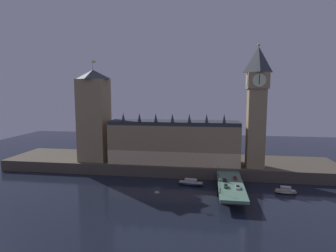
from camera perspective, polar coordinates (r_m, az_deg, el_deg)
The scene contains 16 objects.
ground_plane at distance 158.93m, azimuth -2.29°, elevation -12.44°, with size 400.00×400.00×0.00m, color black.
embankment at distance 194.70m, azimuth -0.14°, elevation -7.69°, with size 220.00×42.00×6.98m.
parliament_hall at distance 181.80m, azimuth 1.23°, elevation -3.24°, with size 82.91×19.93×32.73m.
clock_tower at distance 176.22m, azimuth 17.57°, elevation 4.43°, with size 12.64×12.75×73.76m.
victoria_tower at distance 193.99m, azimuth -14.78°, elevation 2.12°, with size 18.17×18.17×66.15m.
bridge at distance 150.76m, azimuth 12.62°, elevation -12.01°, with size 12.83×46.00×5.99m.
car_northbound_lead at distance 153.33m, azimuth 11.47°, elevation -10.67°, with size 1.84×4.03×1.50m.
car_northbound_trail at distance 144.07m, azimuth 11.67°, elevation -11.83°, with size 1.86×4.23×1.56m.
car_southbound_lead at distance 143.89m, azimuth 13.98°, elevation -11.95°, with size 2.10×4.77×1.40m.
car_southbound_trail at distance 157.70m, azimuth 13.47°, elevation -10.24°, with size 1.90×4.60×1.43m.
pedestrian_near_rail at distance 138.14m, azimuth 10.62°, elevation -12.60°, with size 0.38×0.38×1.58m.
pedestrian_far_rail at distance 159.05m, azimuth 10.32°, elevation -9.90°, with size 0.38×0.38×1.78m.
street_lamp_near at distance 134.49m, azimuth 10.52°, elevation -11.51°, with size 1.34×0.60×7.11m.
street_lamp_far at distance 162.80m, azimuth 10.15°, elevation -8.40°, with size 1.34×0.60×6.33m.
boat_upstream at distance 163.30m, azimuth 4.65°, elevation -11.43°, with size 15.63×6.90×3.56m.
boat_downstream at distance 162.06m, azimuth 22.77°, elevation -12.08°, with size 11.32×4.84×3.81m.
Camera 1 is at (28.12, -147.23, 52.85)m, focal length 30.00 mm.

